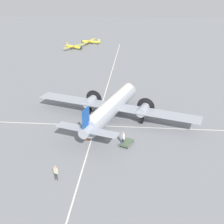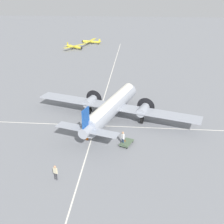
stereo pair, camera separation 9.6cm
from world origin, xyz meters
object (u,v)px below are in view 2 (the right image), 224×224
suitcase_near_door (124,142)px  baggage_cart (127,143)px  crew_foreground (55,171)px  traffic_cone (87,138)px  passenger_boarding (123,137)px  light_aircraft_distant (75,47)px  airliner_main (113,106)px  light_aircraft_taxiing (91,42)px

suitcase_near_door → baggage_cart: bearing=-41.6°
crew_foreground → traffic_cone: 8.75m
passenger_boarding → suitcase_near_door: passenger_boarding is taller
passenger_boarding → light_aircraft_distant: (-18.02, 56.64, -0.37)m
crew_foreground → suitcase_near_door: size_ratio=3.45×
airliner_main → traffic_cone: (-2.91, -5.99, -2.16)m
light_aircraft_distant → light_aircraft_taxiing: (3.69, 9.15, 0.01)m
airliner_main → traffic_cone: 7.00m
suitcase_near_door → light_aircraft_distant: bearing=107.9°
airliner_main → suitcase_near_door: 7.19m
light_aircraft_distant → baggage_cart: bearing=-39.0°
suitcase_near_door → traffic_cone: (-4.89, 0.58, -0.00)m
passenger_boarding → traffic_cone: size_ratio=3.78×
crew_foreground → baggage_cart: 10.43m
airliner_main → passenger_boarding: bearing=-147.6°
crew_foreground → baggage_cart: crew_foreground is taller
light_aircraft_distant → light_aircraft_taxiing: size_ratio=0.87×
light_aircraft_distant → light_aircraft_taxiing: light_aircraft_taxiing is taller
light_aircraft_distant → light_aircraft_taxiing: bearing=101.0°
suitcase_near_door → traffic_cone: suitcase_near_door is taller
crew_foreground → traffic_cone: (1.84, 8.51, -0.83)m
crew_foreground → light_aircraft_distant: bearing=124.8°
baggage_cart → traffic_cone: 5.29m
passenger_boarding → suitcase_near_door: bearing=-63.3°
light_aircraft_distant → traffic_cone: light_aircraft_distant is taller
airliner_main → traffic_cone: airliner_main is taller
passenger_boarding → suitcase_near_door: (0.16, 0.34, -0.91)m
airliner_main → baggage_cart: size_ratio=9.83×
light_aircraft_taxiing → traffic_cone: 65.57m
crew_foreground → passenger_boarding: passenger_boarding is taller
passenger_boarding → baggage_cart: size_ratio=0.74×
suitcase_near_door → light_aircraft_distant: size_ratio=0.06×
passenger_boarding → light_aircraft_taxiing: 67.33m
baggage_cart → light_aircraft_taxiing: bearing=35.1°
crew_foreground → baggage_cart: (7.06, 7.64, -0.78)m
light_aircraft_taxiing → traffic_cone: (9.60, -64.86, -0.55)m
crew_foreground → airliner_main: bearing=96.5°
suitcase_near_door → light_aircraft_taxiing: 67.03m
suitcase_near_door → traffic_cone: bearing=173.2°
crew_foreground → light_aircraft_distant: size_ratio=0.22×
suitcase_near_door → light_aircraft_distant: (-18.18, 56.30, 0.54)m
suitcase_near_door → light_aircraft_taxiing: size_ratio=0.05×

